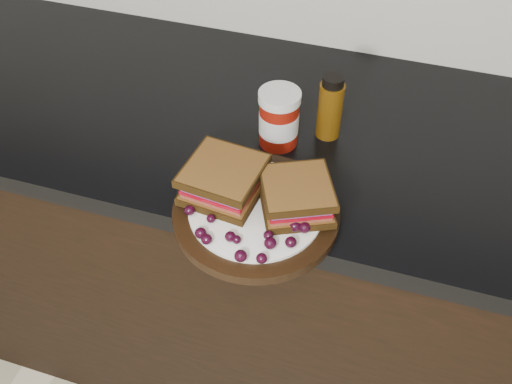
% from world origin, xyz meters
% --- Properties ---
extents(base_cabinets, '(3.96, 0.58, 0.86)m').
position_xyz_m(base_cabinets, '(0.00, 1.70, 0.43)').
color(base_cabinets, black).
rests_on(base_cabinets, ground_plane).
extents(countertop, '(3.98, 0.60, 0.04)m').
position_xyz_m(countertop, '(0.00, 1.70, 0.88)').
color(countertop, black).
rests_on(countertop, base_cabinets).
extents(plate, '(0.28, 0.28, 0.02)m').
position_xyz_m(plate, '(0.07, 1.45, 0.91)').
color(plate, black).
rests_on(plate, countertop).
extents(sandwich_left, '(0.14, 0.14, 0.06)m').
position_xyz_m(sandwich_left, '(0.01, 1.46, 0.95)').
color(sandwich_left, brown).
rests_on(sandwich_left, plate).
extents(sandwich_right, '(0.15, 0.15, 0.05)m').
position_xyz_m(sandwich_right, '(0.13, 1.47, 0.95)').
color(sandwich_right, brown).
rests_on(sandwich_right, plate).
extents(grape_0, '(0.02, 0.02, 0.02)m').
position_xyz_m(grape_0, '(-0.03, 1.40, 0.93)').
color(grape_0, black).
rests_on(grape_0, plate).
extents(grape_1, '(0.02, 0.02, 0.01)m').
position_xyz_m(grape_1, '(0.01, 1.39, 0.93)').
color(grape_1, black).
rests_on(grape_1, plate).
extents(grape_2, '(0.02, 0.02, 0.02)m').
position_xyz_m(grape_2, '(0.01, 1.36, 0.93)').
color(grape_2, black).
rests_on(grape_2, plate).
extents(grape_3, '(0.02, 0.02, 0.02)m').
position_xyz_m(grape_3, '(0.02, 1.35, 0.93)').
color(grape_3, black).
rests_on(grape_3, plate).
extents(grape_4, '(0.02, 0.02, 0.02)m').
position_xyz_m(grape_4, '(0.05, 1.37, 0.93)').
color(grape_4, black).
rests_on(grape_4, plate).
extents(grape_5, '(0.01, 0.01, 0.01)m').
position_xyz_m(grape_5, '(0.06, 1.36, 0.93)').
color(grape_5, black).
rests_on(grape_5, plate).
extents(grape_6, '(0.02, 0.02, 0.02)m').
position_xyz_m(grape_6, '(0.08, 1.33, 0.93)').
color(grape_6, black).
rests_on(grape_6, plate).
extents(grape_7, '(0.02, 0.02, 0.02)m').
position_xyz_m(grape_7, '(0.11, 1.34, 0.93)').
color(grape_7, black).
rests_on(grape_7, plate).
extents(grape_8, '(0.02, 0.02, 0.02)m').
position_xyz_m(grape_8, '(0.12, 1.37, 0.93)').
color(grape_8, black).
rests_on(grape_8, plate).
extents(grape_9, '(0.02, 0.02, 0.02)m').
position_xyz_m(grape_9, '(0.11, 1.39, 0.93)').
color(grape_9, black).
rests_on(grape_9, plate).
extents(grape_10, '(0.02, 0.02, 0.02)m').
position_xyz_m(grape_10, '(0.15, 1.38, 0.93)').
color(grape_10, black).
rests_on(grape_10, plate).
extents(grape_11, '(0.02, 0.02, 0.02)m').
position_xyz_m(grape_11, '(0.14, 1.42, 0.93)').
color(grape_11, black).
rests_on(grape_11, plate).
extents(grape_12, '(0.02, 0.02, 0.02)m').
position_xyz_m(grape_12, '(0.16, 1.42, 0.93)').
color(grape_12, black).
rests_on(grape_12, plate).
extents(grape_13, '(0.02, 0.02, 0.01)m').
position_xyz_m(grape_13, '(0.16, 1.46, 0.93)').
color(grape_13, black).
rests_on(grape_13, plate).
extents(grape_14, '(0.02, 0.02, 0.02)m').
position_xyz_m(grape_14, '(0.14, 1.47, 0.93)').
color(grape_14, black).
rests_on(grape_14, plate).
extents(grape_15, '(0.02, 0.02, 0.02)m').
position_xyz_m(grape_15, '(0.12, 1.46, 0.93)').
color(grape_15, black).
rests_on(grape_15, plate).
extents(grape_16, '(0.02, 0.02, 0.02)m').
position_xyz_m(grape_16, '(0.03, 1.50, 0.93)').
color(grape_16, black).
rests_on(grape_16, plate).
extents(grape_17, '(0.02, 0.02, 0.02)m').
position_xyz_m(grape_17, '(0.02, 1.48, 0.93)').
color(grape_17, black).
rests_on(grape_17, plate).
extents(grape_18, '(0.02, 0.02, 0.02)m').
position_xyz_m(grape_18, '(-0.00, 1.48, 0.93)').
color(grape_18, black).
rests_on(grape_18, plate).
extents(grape_19, '(0.02, 0.02, 0.02)m').
position_xyz_m(grape_19, '(-0.00, 1.47, 0.93)').
color(grape_19, black).
rests_on(grape_19, plate).
extents(grape_20, '(0.02, 0.02, 0.01)m').
position_xyz_m(grape_20, '(0.02, 1.43, 0.93)').
color(grape_20, black).
rests_on(grape_20, plate).
extents(grape_21, '(0.02, 0.02, 0.01)m').
position_xyz_m(grape_21, '(0.01, 1.43, 0.93)').
color(grape_21, black).
rests_on(grape_21, plate).
extents(grape_22, '(0.02, 0.02, 0.02)m').
position_xyz_m(grape_22, '(0.02, 1.47, 0.93)').
color(grape_22, black).
rests_on(grape_22, plate).
extents(grape_23, '(0.02, 0.02, 0.02)m').
position_xyz_m(grape_23, '(-0.01, 1.48, 0.93)').
color(grape_23, black).
rests_on(grape_23, plate).
extents(grape_24, '(0.02, 0.02, 0.01)m').
position_xyz_m(grape_24, '(0.00, 1.46, 0.93)').
color(grape_24, black).
rests_on(grape_24, plate).
extents(condiment_jar, '(0.08, 0.08, 0.11)m').
position_xyz_m(condiment_jar, '(0.05, 1.64, 0.96)').
color(condiment_jar, maroon).
rests_on(condiment_jar, countertop).
extents(oil_bottle, '(0.05, 0.05, 0.13)m').
position_xyz_m(oil_bottle, '(0.14, 1.69, 0.97)').
color(oil_bottle, '#523208').
rests_on(oil_bottle, countertop).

